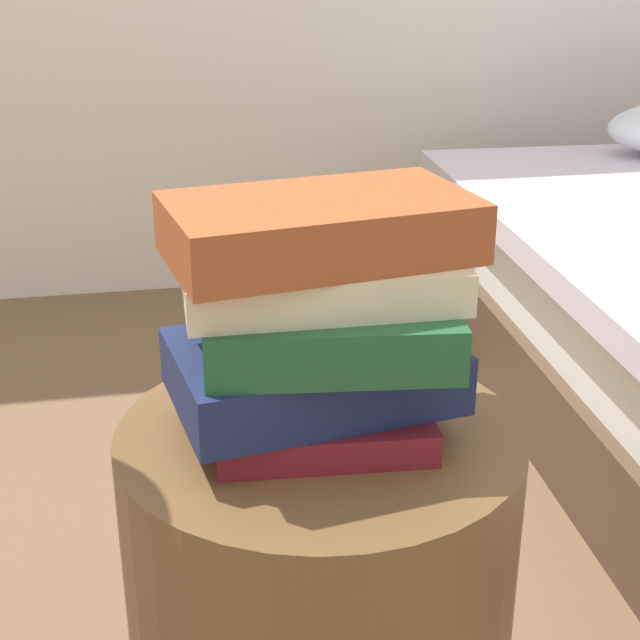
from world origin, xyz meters
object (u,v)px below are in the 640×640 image
(book_cream, at_px, (319,278))
(book_maroon, at_px, (324,417))
(book_navy, at_px, (312,370))
(side_table, at_px, (320,636))
(book_rust, at_px, (324,228))
(book_forest, at_px, (330,325))

(book_cream, bearing_deg, book_maroon, 0.10)
(book_navy, relative_size, book_cream, 1.05)
(side_table, relative_size, book_cream, 2.03)
(book_cream, xyz_separation_m, book_rust, (0.01, 0.00, 0.05))
(book_forest, xyz_separation_m, book_rust, (-0.00, 0.01, 0.10))
(side_table, distance_m, book_forest, 0.40)
(book_maroon, bearing_deg, side_table, 138.11)
(side_table, relative_size, book_rust, 1.88)
(book_navy, bearing_deg, book_maroon, -64.21)
(book_navy, xyz_separation_m, book_forest, (0.01, -0.02, 0.06))
(book_rust, bearing_deg, book_navy, 115.93)
(book_maroon, distance_m, book_forest, 0.11)
(book_cream, distance_m, book_rust, 0.05)
(book_maroon, xyz_separation_m, book_rust, (-0.00, 0.00, 0.21))
(book_navy, relative_size, book_rust, 0.97)
(book_navy, distance_m, book_cream, 0.11)
(book_maroon, distance_m, book_navy, 0.05)
(book_cream, bearing_deg, book_rust, 6.88)
(book_navy, bearing_deg, book_cream, -82.10)
(book_rust, bearing_deg, side_table, 128.19)
(book_forest, bearing_deg, book_navy, 129.36)
(side_table, bearing_deg, book_navy, 120.48)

